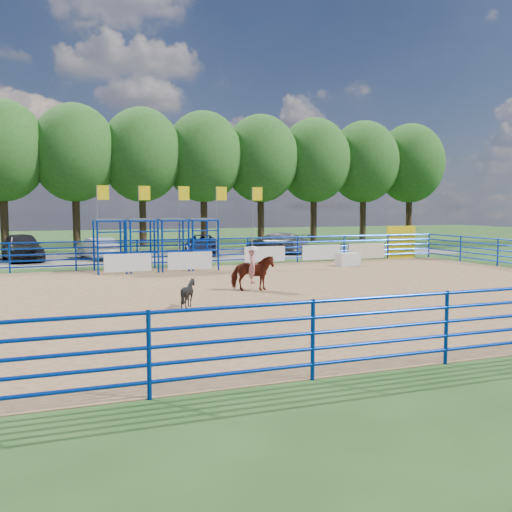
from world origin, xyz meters
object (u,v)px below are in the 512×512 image
at_px(announcer_table, 348,259).
at_px(car_d, 276,243).
at_px(car_c, 202,245).
at_px(car_a, 22,247).
at_px(horse_and_rider, 252,270).
at_px(car_b, 97,248).
at_px(calf, 188,293).

distance_m(announcer_table, car_d, 9.22).
bearing_deg(car_d, car_c, -29.23).
bearing_deg(announcer_table, car_a, 150.25).
height_order(horse_and_rider, car_b, horse_and_rider).
bearing_deg(horse_and_rider, car_b, 105.35).
bearing_deg(calf, car_b, -9.36).
bearing_deg(car_b, horse_and_rider, 89.89).
relative_size(horse_and_rider, car_a, 0.48).
height_order(horse_and_rider, car_a, horse_and_rider).
bearing_deg(horse_and_rider, car_c, 81.10).
bearing_deg(car_d, car_b, -21.51).
distance_m(horse_and_rider, car_d, 17.55).
relative_size(calf, car_a, 0.19).
height_order(car_a, car_c, car_a).
bearing_deg(car_d, horse_and_rider, 40.71).
distance_m(car_b, car_d, 11.85).
height_order(announcer_table, car_c, car_c).
relative_size(announcer_table, car_d, 0.27).
distance_m(announcer_table, car_b, 14.97).
relative_size(car_a, car_d, 1.00).
height_order(horse_and_rider, car_c, horse_and_rider).
xyz_separation_m(announcer_table, car_a, (-16.31, 9.32, 0.47)).
xyz_separation_m(horse_and_rider, car_b, (-4.22, 15.39, -0.16)).
distance_m(calf, car_c, 19.69).
bearing_deg(car_d, announcer_table, 68.21).
xyz_separation_m(car_a, car_c, (10.97, 0.38, -0.17)).
distance_m(car_a, car_c, 10.97).
xyz_separation_m(car_b, car_c, (6.78, 0.93, -0.00)).
distance_m(car_c, car_d, 5.08).
height_order(announcer_table, car_d, car_d).
distance_m(horse_and_rider, calf, 4.03).
height_order(car_a, car_d, car_a).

